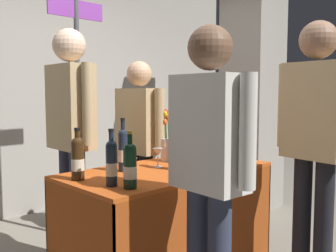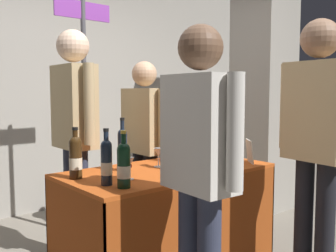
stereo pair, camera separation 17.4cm
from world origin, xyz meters
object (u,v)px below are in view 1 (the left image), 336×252
(flower_vase, at_px, (166,144))
(tasting_table, at_px, (168,202))
(display_bottle_0, at_px, (178,150))
(vendor_presenter, at_px, (140,135))
(booth_signpost, at_px, (78,95))
(wine_glass_near_vendor, at_px, (132,164))
(featured_wine_bottle, at_px, (130,165))
(taster_foreground_right, at_px, (315,130))
(concrete_pillar, at_px, (252,78))
(wine_glass_mid, at_px, (158,153))

(flower_vase, bearing_deg, tasting_table, -131.26)
(tasting_table, xyz_separation_m, display_bottle_0, (0.02, -0.08, 0.38))
(vendor_presenter, bearing_deg, booth_signpost, -138.17)
(wine_glass_near_vendor, distance_m, flower_vase, 0.67)
(featured_wine_bottle, bearing_deg, taster_foreground_right, -26.03)
(concrete_pillar, xyz_separation_m, wine_glass_near_vendor, (-2.27, -0.66, -0.60))
(concrete_pillar, distance_m, taster_foreground_right, 1.92)
(tasting_table, xyz_separation_m, featured_wine_bottle, (-0.54, -0.26, 0.38))
(tasting_table, xyz_separation_m, wine_glass_mid, (-0.01, 0.09, 0.34))
(wine_glass_mid, distance_m, flower_vase, 0.24)
(wine_glass_mid, bearing_deg, flower_vase, 31.94)
(wine_glass_mid, distance_m, taster_foreground_right, 1.07)
(wine_glass_near_vendor, relative_size, wine_glass_mid, 1.01)
(vendor_presenter, distance_m, taster_foreground_right, 1.47)
(flower_vase, distance_m, booth_signpost, 0.95)
(tasting_table, bearing_deg, featured_wine_bottle, -154.61)
(booth_signpost, bearing_deg, wine_glass_near_vendor, -105.31)
(taster_foreground_right, bearing_deg, featured_wine_bottle, 71.18)
(tasting_table, distance_m, taster_foreground_right, 1.11)
(display_bottle_0, bearing_deg, taster_foreground_right, -52.71)
(concrete_pillar, bearing_deg, wine_glass_near_vendor, -163.82)
(wine_glass_near_vendor, bearing_deg, featured_wine_bottle, -132.21)
(wine_glass_near_vendor, bearing_deg, vendor_presenter, 47.70)
(tasting_table, relative_size, featured_wine_bottle, 4.57)
(display_bottle_0, bearing_deg, wine_glass_near_vendor, -176.78)
(tasting_table, xyz_separation_m, wine_glass_near_vendor, (-0.40, -0.10, 0.34))
(featured_wine_bottle, xyz_separation_m, taster_foreground_right, (1.10, -0.54, 0.16))
(featured_wine_bottle, xyz_separation_m, flower_vase, (0.73, 0.47, 0.00))
(wine_glass_near_vendor, height_order, flower_vase, flower_vase)
(concrete_pillar, bearing_deg, wine_glass_mid, -166.08)
(concrete_pillar, distance_m, wine_glass_mid, 2.03)
(flower_vase, bearing_deg, booth_signpost, 108.46)
(vendor_presenter, relative_size, booth_signpost, 0.74)
(concrete_pillar, xyz_separation_m, display_bottle_0, (-1.85, -0.64, -0.56))
(flower_vase, bearing_deg, vendor_presenter, 79.12)
(vendor_presenter, relative_size, taster_foreground_right, 0.89)
(wine_glass_near_vendor, bearing_deg, taster_foreground_right, -35.78)
(tasting_table, relative_size, booth_signpost, 0.69)
(wine_glass_mid, bearing_deg, vendor_presenter, 62.46)
(wine_glass_mid, bearing_deg, concrete_pillar, 13.92)
(display_bottle_0, relative_size, vendor_presenter, 0.21)
(concrete_pillar, height_order, wine_glass_mid, concrete_pillar)
(flower_vase, distance_m, vendor_presenter, 0.43)
(concrete_pillar, height_order, flower_vase, concrete_pillar)
(tasting_table, distance_m, vendor_presenter, 0.80)
(wine_glass_near_vendor, distance_m, taster_foreground_right, 1.20)
(wine_glass_mid, relative_size, flower_vase, 0.33)
(featured_wine_bottle, relative_size, wine_glass_near_vendor, 2.38)
(concrete_pillar, relative_size, tasting_table, 1.99)
(tasting_table, xyz_separation_m, taster_foreground_right, (0.56, -0.80, 0.53))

